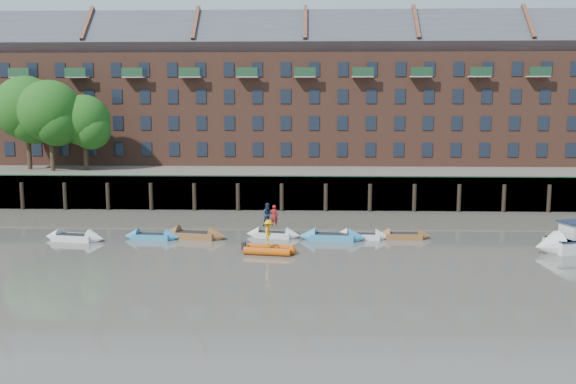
{
  "coord_description": "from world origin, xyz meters",
  "views": [
    {
      "loc": [
        0.41,
        -32.96,
        9.48
      ],
      "look_at": [
        -1.1,
        12.0,
        3.2
      ],
      "focal_mm": 38.0,
      "sensor_mm": 36.0,
      "label": 1
    }
  ],
  "objects_px": {
    "person_rower_b": "(268,215)",
    "person_rib_crew": "(269,233)",
    "rowboat_3": "(273,235)",
    "rowboat_2": "(194,235)",
    "rowboat_4": "(332,237)",
    "person_rower_a": "(274,216)",
    "rowboat_1": "(152,236)",
    "rowboat_6": "(403,236)",
    "rowboat_0": "(74,238)",
    "rowboat_5": "(361,236)",
    "motor_launch": "(571,242)",
    "rib_tender": "(271,250)"
  },
  "relations": [
    {
      "from": "rowboat_1",
      "to": "person_rower_a",
      "type": "bearing_deg",
      "value": 10.82
    },
    {
      "from": "person_rower_a",
      "to": "rowboat_6",
      "type": "bearing_deg",
      "value": 175.83
    },
    {
      "from": "rowboat_1",
      "to": "motor_launch",
      "type": "relative_size",
      "value": 0.65
    },
    {
      "from": "rowboat_1",
      "to": "motor_launch",
      "type": "bearing_deg",
      "value": -1.21
    },
    {
      "from": "rowboat_3",
      "to": "person_rib_crew",
      "type": "distance_m",
      "value": 5.15
    },
    {
      "from": "rowboat_0",
      "to": "rowboat_2",
      "type": "distance_m",
      "value": 8.52
    },
    {
      "from": "rowboat_0",
      "to": "rowboat_2",
      "type": "xyz_separation_m",
      "value": [
        8.46,
        1.02,
        0.02
      ]
    },
    {
      "from": "rowboat_0",
      "to": "rib_tender",
      "type": "distance_m",
      "value": 14.69
    },
    {
      "from": "rowboat_1",
      "to": "rowboat_5",
      "type": "height_order",
      "value": "rowboat_1"
    },
    {
      "from": "rowboat_6",
      "to": "rib_tender",
      "type": "relative_size",
      "value": 1.19
    },
    {
      "from": "motor_launch",
      "to": "person_rower_b",
      "type": "relative_size",
      "value": 3.75
    },
    {
      "from": "rowboat_2",
      "to": "rowboat_4",
      "type": "xyz_separation_m",
      "value": [
        10.0,
        -0.26,
        -0.0
      ]
    },
    {
      "from": "rowboat_5",
      "to": "person_rower_a",
      "type": "bearing_deg",
      "value": -178.54
    },
    {
      "from": "rowboat_5",
      "to": "person_rower_a",
      "type": "relative_size",
      "value": 2.57
    },
    {
      "from": "rowboat_4",
      "to": "person_rower_a",
      "type": "distance_m",
      "value": 4.53
    },
    {
      "from": "rowboat_0",
      "to": "rowboat_5",
      "type": "relative_size",
      "value": 1.13
    },
    {
      "from": "person_rower_b",
      "to": "person_rib_crew",
      "type": "xyz_separation_m",
      "value": [
        0.39,
        -5.14,
        -0.26
      ]
    },
    {
      "from": "motor_launch",
      "to": "person_rib_crew",
      "type": "bearing_deg",
      "value": -12.72
    },
    {
      "from": "person_rib_crew",
      "to": "rowboat_3",
      "type": "bearing_deg",
      "value": 3.25
    },
    {
      "from": "rowboat_1",
      "to": "person_rib_crew",
      "type": "xyz_separation_m",
      "value": [
        8.72,
        -4.02,
        1.18
      ]
    },
    {
      "from": "rowboat_5",
      "to": "rowboat_4",
      "type": "bearing_deg",
      "value": -160.99
    },
    {
      "from": "rowboat_1",
      "to": "person_rib_crew",
      "type": "bearing_deg",
      "value": -20.52
    },
    {
      "from": "rowboat_3",
      "to": "rowboat_0",
      "type": "bearing_deg",
      "value": -164.04
    },
    {
      "from": "rowboat_1",
      "to": "person_rower_b",
      "type": "xyz_separation_m",
      "value": [
        8.33,
        1.12,
        1.45
      ]
    },
    {
      "from": "person_rower_b",
      "to": "rowboat_1",
      "type": "bearing_deg",
      "value": -179.92
    },
    {
      "from": "rowboat_5",
      "to": "motor_launch",
      "type": "distance_m",
      "value": 13.97
    },
    {
      "from": "rowboat_2",
      "to": "motor_launch",
      "type": "bearing_deg",
      "value": 3.86
    },
    {
      "from": "rowboat_1",
      "to": "rowboat_5",
      "type": "xyz_separation_m",
      "value": [
        15.14,
        0.66,
        -0.0
      ]
    },
    {
      "from": "rowboat_2",
      "to": "rowboat_3",
      "type": "height_order",
      "value": "rowboat_2"
    },
    {
      "from": "motor_launch",
      "to": "person_rib_crew",
      "type": "height_order",
      "value": "person_rib_crew"
    },
    {
      "from": "rowboat_5",
      "to": "person_rower_b",
      "type": "height_order",
      "value": "person_rower_b"
    },
    {
      "from": "rowboat_0",
      "to": "rowboat_5",
      "type": "distance_m",
      "value": 20.62
    },
    {
      "from": "rowboat_6",
      "to": "person_rower_a",
      "type": "distance_m",
      "value": 9.54
    },
    {
      "from": "rowboat_0",
      "to": "rowboat_4",
      "type": "relative_size",
      "value": 0.95
    },
    {
      "from": "rowboat_3",
      "to": "rowboat_5",
      "type": "height_order",
      "value": "rowboat_5"
    },
    {
      "from": "rowboat_0",
      "to": "person_rib_crew",
      "type": "bearing_deg",
      "value": -4.1
    },
    {
      "from": "rowboat_5",
      "to": "person_rib_crew",
      "type": "bearing_deg",
      "value": -139.28
    },
    {
      "from": "rowboat_1",
      "to": "rowboat_6",
      "type": "distance_m",
      "value": 18.24
    },
    {
      "from": "person_rower_a",
      "to": "person_rower_b",
      "type": "bearing_deg",
      "value": -16.03
    },
    {
      "from": "rowboat_0",
      "to": "person_rower_b",
      "type": "height_order",
      "value": "person_rower_b"
    },
    {
      "from": "rowboat_4",
      "to": "rowboat_5",
      "type": "distance_m",
      "value": 2.19
    },
    {
      "from": "rowboat_4",
      "to": "rib_tender",
      "type": "relative_size",
      "value": 1.43
    },
    {
      "from": "person_rower_b",
      "to": "rowboat_4",
      "type": "bearing_deg",
      "value": -19.57
    },
    {
      "from": "rowboat_0",
      "to": "rowboat_5",
      "type": "xyz_separation_m",
      "value": [
        20.58,
        1.3,
        -0.02
      ]
    },
    {
      "from": "person_rower_a",
      "to": "rowboat_2",
      "type": "bearing_deg",
      "value": 2.88
    },
    {
      "from": "motor_launch",
      "to": "rowboat_3",
      "type": "bearing_deg",
      "value": -26.97
    },
    {
      "from": "rowboat_4",
      "to": "rowboat_6",
      "type": "bearing_deg",
      "value": 14.86
    },
    {
      "from": "rowboat_2",
      "to": "motor_launch",
      "type": "relative_size",
      "value": 0.78
    },
    {
      "from": "rowboat_4",
      "to": "rowboat_3",
      "type": "bearing_deg",
      "value": 174.99
    },
    {
      "from": "rowboat_2",
      "to": "rowboat_4",
      "type": "bearing_deg",
      "value": 9.28
    }
  ]
}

